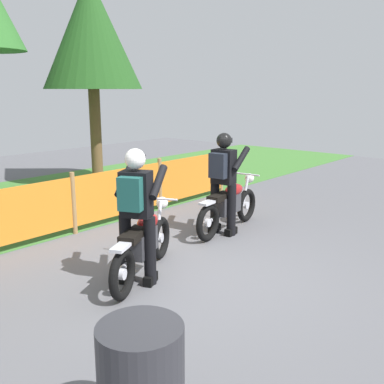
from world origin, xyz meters
name	(u,v)px	position (x,y,z in m)	size (l,w,h in m)	color
ground	(182,272)	(0.00, 0.00, -0.01)	(24.00, 24.00, 0.02)	#5B5B60
grass_verge	(4,208)	(0.00, 4.95, 0.01)	(24.00, 5.04, 0.01)	#427A33
barrier_fence	(74,202)	(0.00, 2.43, 0.54)	(8.13, 0.08, 1.05)	#997547
tree_near_right	(91,34)	(2.81, 5.51, 3.68)	(2.40, 2.40, 5.04)	brown
motorcycle_lead	(229,205)	(1.85, 0.61, 0.44)	(1.93, 0.57, 0.91)	black
motorcycle_trailing	(144,243)	(-0.42, 0.28, 0.44)	(1.78, 0.98, 0.92)	black
rider_lead	(223,178)	(1.64, 0.58, 0.95)	(0.72, 0.60, 1.69)	black
rider_trailing	(136,209)	(-0.61, 0.18, 0.95)	(0.78, 0.70, 1.69)	black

